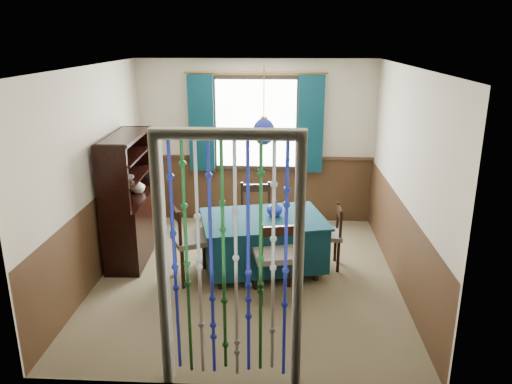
# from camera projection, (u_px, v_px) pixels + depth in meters

# --- Properties ---
(floor) EXTENTS (4.00, 4.00, 0.00)m
(floor) POSITION_uv_depth(u_px,v_px,m) (247.00, 276.00, 6.12)
(floor) COLOR brown
(floor) RESTS_ON ground
(ceiling) EXTENTS (4.00, 4.00, 0.00)m
(ceiling) POSITION_uv_depth(u_px,v_px,m) (246.00, 67.00, 5.36)
(ceiling) COLOR silver
(ceiling) RESTS_ON ground
(wall_back) EXTENTS (3.60, 0.00, 3.60)m
(wall_back) POSITION_uv_depth(u_px,v_px,m) (256.00, 142.00, 7.64)
(wall_back) COLOR #BEB59C
(wall_back) RESTS_ON ground
(wall_front) EXTENTS (3.60, 0.00, 3.60)m
(wall_front) POSITION_uv_depth(u_px,v_px,m) (229.00, 250.00, 3.84)
(wall_front) COLOR #BEB59C
(wall_front) RESTS_ON ground
(wall_left) EXTENTS (0.00, 4.00, 4.00)m
(wall_left) POSITION_uv_depth(u_px,v_px,m) (94.00, 176.00, 5.83)
(wall_left) COLOR #BEB59C
(wall_left) RESTS_ON ground
(wall_right) EXTENTS (0.00, 4.00, 4.00)m
(wall_right) POSITION_uv_depth(u_px,v_px,m) (405.00, 181.00, 5.65)
(wall_right) COLOR #BEB59C
(wall_right) RESTS_ON ground
(wainscot_back) EXTENTS (3.60, 0.00, 3.60)m
(wainscot_back) POSITION_uv_depth(u_px,v_px,m) (256.00, 189.00, 7.86)
(wainscot_back) COLOR #3F2818
(wainscot_back) RESTS_ON ground
(wainscot_front) EXTENTS (3.60, 0.00, 3.60)m
(wainscot_front) POSITION_uv_depth(u_px,v_px,m) (230.00, 333.00, 4.08)
(wainscot_front) COLOR #3F2818
(wainscot_front) RESTS_ON ground
(wainscot_left) EXTENTS (0.00, 4.00, 4.00)m
(wainscot_left) POSITION_uv_depth(u_px,v_px,m) (101.00, 235.00, 6.06)
(wainscot_left) COLOR #3F2818
(wainscot_left) RESTS_ON ground
(wainscot_right) EXTENTS (0.00, 4.00, 4.00)m
(wainscot_right) POSITION_uv_depth(u_px,v_px,m) (398.00, 242.00, 5.88)
(wainscot_right) COLOR #3F2818
(wainscot_right) RESTS_ON ground
(window) EXTENTS (1.32, 0.12, 1.42)m
(window) POSITION_uv_depth(u_px,v_px,m) (256.00, 124.00, 7.51)
(window) COLOR black
(window) RESTS_ON wall_back
(doorway) EXTENTS (1.16, 0.12, 2.18)m
(doorway) POSITION_uv_depth(u_px,v_px,m) (230.00, 270.00, 3.95)
(doorway) COLOR silver
(doorway) RESTS_ON ground
(dining_table) EXTENTS (1.67, 1.34, 0.71)m
(dining_table) POSITION_uv_depth(u_px,v_px,m) (263.00, 240.00, 6.13)
(dining_table) COLOR #0B2C39
(dining_table) RESTS_ON floor
(chair_near) EXTENTS (0.56, 0.54, 0.95)m
(chair_near) POSITION_uv_depth(u_px,v_px,m) (276.00, 256.00, 5.48)
(chair_near) COLOR black
(chair_near) RESTS_ON floor
(chair_far) EXTENTS (0.49, 0.48, 0.91)m
(chair_far) POSITION_uv_depth(u_px,v_px,m) (256.00, 216.00, 6.77)
(chair_far) COLOR black
(chair_far) RESTS_ON floor
(chair_left) EXTENTS (0.61, 0.62, 0.95)m
(chair_left) POSITION_uv_depth(u_px,v_px,m) (190.00, 240.00, 5.91)
(chair_left) COLOR black
(chair_left) RESTS_ON floor
(chair_right) EXTENTS (0.39, 0.40, 0.81)m
(chair_right) POSITION_uv_depth(u_px,v_px,m) (328.00, 235.00, 6.26)
(chair_right) COLOR black
(chair_right) RESTS_ON floor
(sideboard) EXTENTS (0.49, 1.27, 1.64)m
(sideboard) POSITION_uv_depth(u_px,v_px,m) (131.00, 215.00, 6.50)
(sideboard) COLOR black
(sideboard) RESTS_ON floor
(pendant_lamp) EXTENTS (0.25, 0.25, 0.89)m
(pendant_lamp) POSITION_uv_depth(u_px,v_px,m) (264.00, 131.00, 5.73)
(pendant_lamp) COLOR olive
(pendant_lamp) RESTS_ON ceiling
(vase_table) EXTENTS (0.22, 0.22, 0.18)m
(vase_table) POSITION_uv_depth(u_px,v_px,m) (275.00, 209.00, 6.09)
(vase_table) COLOR navy
(vase_table) RESTS_ON dining_table
(bowl_shelf) EXTENTS (0.27, 0.27, 0.05)m
(bowl_shelf) POSITION_uv_depth(u_px,v_px,m) (126.00, 178.00, 6.10)
(bowl_shelf) COLOR beige
(bowl_shelf) RESTS_ON sideboard
(vase_sideboard) EXTENTS (0.20, 0.20, 0.21)m
(vase_sideboard) POSITION_uv_depth(u_px,v_px,m) (138.00, 185.00, 6.61)
(vase_sideboard) COLOR beige
(vase_sideboard) RESTS_ON sideboard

